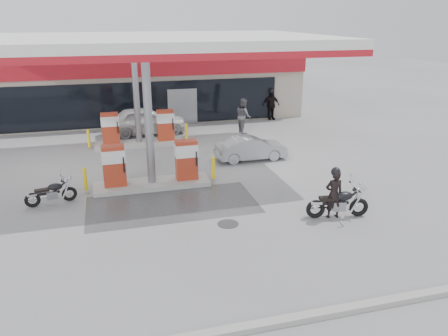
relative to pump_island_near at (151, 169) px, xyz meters
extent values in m
plane|color=gray|center=(0.00, -2.00, -0.71)|extent=(90.00, 90.00, 0.00)
cube|color=#4C4C4F|center=(0.50, -2.00, -0.71)|extent=(6.00, 3.00, 0.00)
cylinder|color=#38383A|center=(2.00, -4.00, -0.71)|extent=(0.70, 0.70, 0.01)
cube|color=#AAA38E|center=(0.00, 14.00, 1.29)|extent=(22.00, 8.00, 4.00)
cube|color=black|center=(0.00, 9.97, 0.69)|extent=(18.00, 0.10, 2.60)
cube|color=#AE151F|center=(0.00, 9.90, 2.79)|extent=(22.00, 0.25, 1.00)
cube|color=navy|center=(7.00, 9.85, 2.79)|extent=(3.50, 0.12, 0.80)
cube|color=gray|center=(3.00, 9.93, 0.39)|extent=(1.80, 0.14, 2.20)
cube|color=silver|center=(0.00, 3.00, 4.59)|extent=(16.00, 10.00, 0.60)
cube|color=#AE151F|center=(0.00, -1.95, 4.41)|extent=(16.00, 0.12, 0.24)
cube|color=#AE151F|center=(0.00, 7.95, 4.41)|extent=(16.00, 0.12, 0.24)
cylinder|color=gray|center=(0.00, 0.00, 1.88)|extent=(0.32, 0.32, 5.00)
cylinder|color=gray|center=(0.00, 6.00, 1.88)|extent=(0.32, 0.32, 5.00)
cube|color=#9E9E99|center=(0.00, 0.00, -0.62)|extent=(4.50, 1.30, 0.18)
cube|color=#9D2F1A|center=(-1.40, 0.00, 0.27)|extent=(0.85, 0.48, 1.60)
cube|color=#9D2F1A|center=(1.40, 0.00, 0.27)|extent=(0.85, 0.48, 1.60)
cube|color=silver|center=(-1.40, 0.00, 0.67)|extent=(0.88, 0.52, 0.50)
cube|color=silver|center=(1.40, 0.00, 0.67)|extent=(0.88, 0.52, 0.50)
cylinder|color=yellow|center=(-2.50, 0.00, -0.17)|extent=(0.14, 0.14, 0.90)
cylinder|color=yellow|center=(2.50, 0.00, -0.17)|extent=(0.14, 0.14, 0.90)
cube|color=#9E9E99|center=(0.00, 6.00, -0.62)|extent=(4.50, 1.30, 0.18)
cube|color=#9D2F1A|center=(-1.40, 6.00, 0.27)|extent=(0.85, 0.48, 1.60)
cube|color=#9D2F1A|center=(1.40, 6.00, 0.27)|extent=(0.85, 0.48, 1.60)
cube|color=silver|center=(-1.40, 6.00, 0.67)|extent=(0.88, 0.52, 0.50)
cube|color=silver|center=(1.40, 6.00, 0.67)|extent=(0.88, 0.52, 0.50)
cylinder|color=yellow|center=(-2.50, 6.00, -0.17)|extent=(0.14, 0.14, 0.90)
cylinder|color=yellow|center=(2.50, 6.00, -0.17)|extent=(0.14, 0.14, 0.90)
torus|color=black|center=(6.40, -4.57, -0.39)|extent=(0.66, 0.26, 0.65)
torus|color=black|center=(4.94, -4.31, -0.39)|extent=(0.66, 0.26, 0.65)
cube|color=gray|center=(5.71, -4.45, -0.30)|extent=(0.47, 0.33, 0.32)
cube|color=black|center=(5.55, -4.42, -0.19)|extent=(0.97, 0.27, 0.09)
ellipsoid|color=black|center=(5.87, -4.47, 0.04)|extent=(0.65, 0.44, 0.30)
cube|color=black|center=(5.34, -4.38, -0.02)|extent=(0.63, 0.36, 0.11)
cylinder|color=silver|center=(6.19, -4.53, 0.37)|extent=(0.18, 0.81, 0.04)
sphere|color=silver|center=(6.32, -4.55, 0.24)|extent=(0.19, 0.19, 0.19)
cylinder|color=silver|center=(5.21, -4.21, -0.41)|extent=(0.97, 0.25, 0.09)
imported|color=black|center=(5.51, -4.41, 0.12)|extent=(0.63, 0.43, 1.67)
torus|color=black|center=(-3.06, -0.67, -0.44)|extent=(0.56, 0.24, 0.54)
torus|color=black|center=(-4.28, -0.93, -0.44)|extent=(0.56, 0.24, 0.54)
cube|color=gray|center=(-3.64, -0.79, -0.37)|extent=(0.40, 0.29, 0.27)
cube|color=black|center=(-3.77, -0.82, -0.28)|extent=(0.82, 0.26, 0.07)
ellipsoid|color=black|center=(-3.50, -0.76, -0.08)|extent=(0.56, 0.39, 0.25)
cube|color=black|center=(-3.95, -0.86, -0.13)|extent=(0.53, 0.32, 0.09)
cylinder|color=silver|center=(-3.24, -0.71, 0.19)|extent=(0.17, 0.68, 0.03)
sphere|color=silver|center=(-3.13, -0.68, 0.09)|extent=(0.16, 0.16, 0.16)
cylinder|color=silver|center=(-4.11, -0.76, -0.46)|extent=(0.81, 0.24, 0.07)
imported|color=silver|center=(0.56, 8.20, 0.06)|extent=(4.61, 2.01, 1.55)
imported|color=slate|center=(6.00, 7.00, 0.29)|extent=(0.81, 1.01, 2.00)
imported|color=#94969B|center=(4.86, 2.20, -0.16)|extent=(3.35, 1.22, 1.10)
imported|color=#131D41|center=(-4.50, 12.00, -0.17)|extent=(3.84, 1.75, 1.09)
imported|color=#131D42|center=(4.50, 12.00, -0.13)|extent=(4.32, 2.22, 1.17)
imported|color=black|center=(8.77, 9.80, 0.23)|extent=(1.12, 0.50, 1.88)
camera|label=1|loc=(-1.46, -16.29, 5.70)|focal=35.00mm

